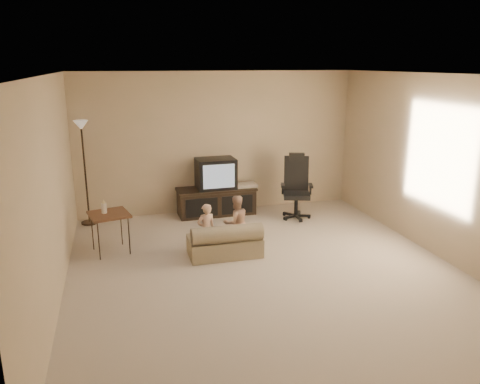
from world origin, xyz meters
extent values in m
plane|color=#AFA08B|center=(0.00, 0.00, 0.00)|extent=(5.50, 5.50, 0.00)
plane|color=silver|center=(0.00, 0.00, 2.50)|extent=(5.50, 5.50, 0.00)
plane|color=#C7AA8A|center=(0.00, 2.75, 1.25)|extent=(5.00, 0.00, 5.00)
plane|color=#C7AA8A|center=(0.00, -2.75, 1.25)|extent=(5.00, 0.00, 5.00)
plane|color=#C7AA8A|center=(-2.50, 0.00, 1.25)|extent=(0.00, 5.50, 5.50)
plane|color=#C7AA8A|center=(2.50, 0.00, 1.25)|extent=(0.00, 5.50, 5.50)
cube|color=black|center=(-0.10, 2.49, 0.22)|extent=(1.36, 0.51, 0.43)
cube|color=black|center=(-0.10, 2.49, 0.46)|extent=(1.40, 0.55, 0.04)
cube|color=black|center=(-0.41, 2.24, 0.22)|extent=(0.56, 0.03, 0.33)
cube|color=black|center=(0.23, 2.25, 0.22)|extent=(0.56, 0.03, 0.33)
cube|color=black|center=(-0.10, 2.51, 0.75)|extent=(0.69, 0.50, 0.53)
cube|color=white|center=(-0.09, 2.26, 0.75)|extent=(0.55, 0.02, 0.41)
cube|color=#B4B4B6|center=(0.43, 2.45, 0.51)|extent=(0.39, 0.28, 0.06)
cylinder|color=black|center=(1.19, 1.89, 0.22)|extent=(0.06, 0.06, 0.36)
cube|color=black|center=(1.19, 1.89, 0.43)|extent=(0.56, 0.56, 0.08)
cube|color=black|center=(1.26, 2.09, 0.76)|extent=(0.45, 0.28, 0.63)
cube|color=black|center=(1.26, 2.09, 1.05)|extent=(0.28, 0.17, 0.14)
cube|color=black|center=(0.96, 1.97, 0.60)|extent=(0.14, 0.26, 0.04)
cube|color=black|center=(1.42, 1.82, 0.60)|extent=(0.14, 0.26, 0.04)
cube|color=brown|center=(-1.93, 1.17, 0.57)|extent=(0.63, 0.63, 0.03)
cylinder|color=black|center=(-2.09, 0.92, 0.28)|extent=(0.01, 0.01, 0.58)
cylinder|color=black|center=(-1.68, 1.01, 0.28)|extent=(0.01, 0.01, 0.58)
cylinder|color=black|center=(-2.19, 1.33, 0.28)|extent=(0.01, 0.01, 0.58)
cylinder|color=black|center=(-1.78, 1.42, 0.28)|extent=(0.01, 0.01, 0.58)
cylinder|color=silver|center=(-1.99, 1.20, 0.66)|extent=(0.07, 0.07, 0.15)
cone|color=beige|center=(-1.99, 1.20, 0.76)|extent=(0.06, 0.06, 0.05)
cylinder|color=black|center=(-2.29, 2.55, 0.01)|extent=(0.27, 0.27, 0.03)
cylinder|color=black|center=(-2.29, 2.55, 0.83)|extent=(0.03, 0.03, 1.65)
cone|color=beige|center=(-2.29, 2.55, 1.67)|extent=(0.23, 0.23, 0.15)
cube|color=gray|center=(-0.38, 0.65, 0.13)|extent=(1.01, 0.56, 0.26)
cylinder|color=gray|center=(-0.38, 0.47, 0.37)|extent=(0.99, 0.25, 0.24)
imported|color=#D5A485|center=(-0.63, 0.72, 0.38)|extent=(0.31, 0.26, 0.75)
imported|color=#D5A485|center=(-0.17, 0.82, 0.40)|extent=(0.42, 0.28, 0.81)
camera|label=1|loc=(-1.78, -5.36, 2.63)|focal=35.00mm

